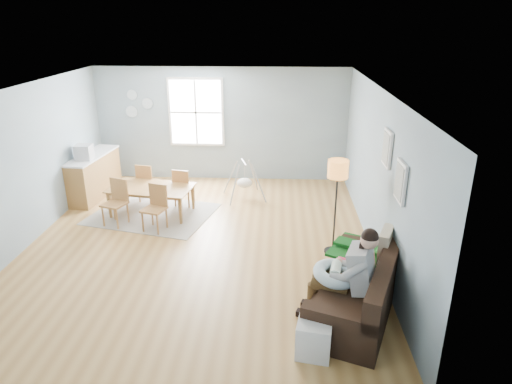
# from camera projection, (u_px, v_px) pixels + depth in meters

# --- Properties ---
(room) EXTENTS (8.40, 9.40, 3.90)m
(room) POSITION_uv_depth(u_px,v_px,m) (194.00, 107.00, 7.26)
(room) COLOR #9E6E38
(window) EXTENTS (1.32, 0.08, 1.62)m
(window) POSITION_uv_depth(u_px,v_px,m) (196.00, 112.00, 10.79)
(window) COLOR white
(window) RESTS_ON room
(pictures) EXTENTS (0.05, 1.34, 0.74)m
(pictures) POSITION_uv_depth(u_px,v_px,m) (393.00, 164.00, 6.35)
(pictures) COLOR white
(pictures) RESTS_ON room
(wall_plates) EXTENTS (0.67, 0.02, 0.66)m
(wall_plates) POSITION_uv_depth(u_px,v_px,m) (137.00, 104.00, 10.80)
(wall_plates) COLOR #A5B8C6
(wall_plates) RESTS_ON room
(sofa) EXTENTS (1.61, 2.31, 0.86)m
(sofa) POSITION_uv_depth(u_px,v_px,m) (361.00, 291.00, 6.15)
(sofa) COLOR black
(sofa) RESTS_ON room
(green_throw) EXTENTS (1.25, 1.19, 0.04)m
(green_throw) POSITION_uv_depth(u_px,v_px,m) (366.00, 251.00, 6.70)
(green_throw) COLOR #12521B
(green_throw) RESTS_ON sofa
(beige_pillow) EXTENTS (0.30, 0.50, 0.49)m
(beige_pillow) POSITION_uv_depth(u_px,v_px,m) (385.00, 246.00, 6.37)
(beige_pillow) COLOR #BFB492
(beige_pillow) RESTS_ON sofa
(father) EXTENTS (1.04, 0.68, 1.39)m
(father) POSITION_uv_depth(u_px,v_px,m) (348.00, 272.00, 5.78)
(father) COLOR #939496
(father) RESTS_ON sofa
(nursing_pillow) EXTENTS (0.78, 0.78, 0.24)m
(nursing_pillow) POSITION_uv_depth(u_px,v_px,m) (335.00, 274.00, 5.86)
(nursing_pillow) COLOR #C3E4F4
(nursing_pillow) RESTS_ON father
(infant) EXTENTS (0.21, 0.38, 0.14)m
(infant) POSITION_uv_depth(u_px,v_px,m) (336.00, 267.00, 5.87)
(infant) COLOR silver
(infant) RESTS_ON nursing_pillow
(toddler) EXTENTS (0.59, 0.46, 0.87)m
(toddler) POSITION_uv_depth(u_px,v_px,m) (361.00, 256.00, 6.19)
(toddler) COLOR silver
(toddler) RESTS_ON sofa
(floor_lamp) EXTENTS (0.33, 0.33, 1.64)m
(floor_lamp) POSITION_uv_depth(u_px,v_px,m) (338.00, 177.00, 7.33)
(floor_lamp) COLOR black
(floor_lamp) RESTS_ON room
(storage_cube) EXTENTS (0.46, 0.42, 0.44)m
(storage_cube) POSITION_uv_depth(u_px,v_px,m) (313.00, 339.00, 5.37)
(storage_cube) COLOR silver
(storage_cube) RESTS_ON room
(rug) EXTENTS (2.69, 2.28, 0.01)m
(rug) POSITION_uv_depth(u_px,v_px,m) (153.00, 214.00, 9.30)
(rug) COLOR gray
(rug) RESTS_ON room
(dining_table) EXTENTS (1.76, 1.14, 0.58)m
(dining_table) POSITION_uv_depth(u_px,v_px,m) (152.00, 201.00, 9.20)
(dining_table) COLOR olive
(dining_table) RESTS_ON rug
(chair_sw) EXTENTS (0.52, 0.52, 0.89)m
(chair_sw) POSITION_uv_depth(u_px,v_px,m) (117.00, 199.00, 8.72)
(chair_sw) COLOR #986434
(chair_sw) RESTS_ON rug
(chair_se) EXTENTS (0.50, 0.50, 0.87)m
(chair_se) POSITION_uv_depth(u_px,v_px,m) (156.00, 205.00, 8.50)
(chair_se) COLOR #986434
(chair_se) RESTS_ON rug
(chair_nw) EXTENTS (0.46, 0.46, 0.86)m
(chair_nw) POSITION_uv_depth(u_px,v_px,m) (147.00, 181.00, 9.75)
(chair_nw) COLOR #986434
(chair_nw) RESTS_ON rug
(chair_ne) EXTENTS (0.44, 0.44, 0.83)m
(chair_ne) POSITION_uv_depth(u_px,v_px,m) (183.00, 186.00, 9.54)
(chair_ne) COLOR #986434
(chair_ne) RESTS_ON rug
(counter) EXTENTS (0.67, 1.75, 0.96)m
(counter) POSITION_uv_depth(u_px,v_px,m) (94.00, 175.00, 10.09)
(counter) COLOR olive
(counter) RESTS_ON room
(monitor) EXTENTS (0.33, 0.32, 0.31)m
(monitor) POSITION_uv_depth(u_px,v_px,m) (84.00, 152.00, 9.56)
(monitor) COLOR #ACACB1
(monitor) RESTS_ON counter
(baby_swing) EXTENTS (1.01, 1.02, 0.84)m
(baby_swing) POSITION_uv_depth(u_px,v_px,m) (244.00, 182.00, 9.99)
(baby_swing) COLOR #ACACB1
(baby_swing) RESTS_ON room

